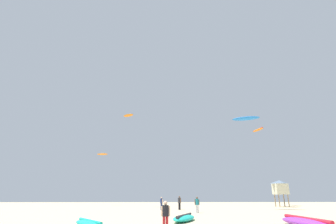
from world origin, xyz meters
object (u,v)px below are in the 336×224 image
at_px(kite_grounded_near, 184,218).
at_px(kite_aloft_0, 246,119).
at_px(lifeguard_tower, 280,187).
at_px(kite_aloft_3, 128,115).
at_px(person_midground, 197,203).
at_px(kite_grounded_far, 306,223).
at_px(person_right, 162,202).
at_px(kite_grounded_mid, 90,224).
at_px(person_foreground, 165,214).
at_px(person_left, 179,202).
at_px(kite_aloft_4, 102,154).
at_px(kite_aloft_1, 258,130).

bearing_deg(kite_grounded_near, kite_aloft_0, 55.27).
height_order(lifeguard_tower, kite_aloft_3, kite_aloft_3).
height_order(person_midground, kite_grounded_far, person_midground).
xyz_separation_m(person_right, kite_grounded_mid, (-4.25, -18.25, -0.71)).
relative_size(person_foreground, kite_aloft_3, 0.72).
relative_size(person_left, kite_aloft_4, 0.75).
xyz_separation_m(person_foreground, person_right, (-0.23, 20.02, 0.03)).
bearing_deg(kite_aloft_1, kite_aloft_4, 176.60).
xyz_separation_m(person_midground, lifeguard_tower, (15.59, 13.72, 2.09)).
distance_m(person_midground, kite_aloft_1, 27.80).
height_order(person_right, kite_aloft_0, kite_aloft_0).
bearing_deg(kite_grounded_mid, kite_grounded_far, -1.82).
bearing_deg(person_left, kite_grounded_near, -129.58).
height_order(kite_aloft_1, kite_aloft_4, kite_aloft_1).
bearing_deg(person_foreground, kite_aloft_1, -45.85).
relative_size(lifeguard_tower, kite_aloft_3, 1.94).
relative_size(person_foreground, kite_grounded_mid, 0.40).
relative_size(lifeguard_tower, kite_aloft_1, 1.16).
xyz_separation_m(person_foreground, kite_aloft_1, (18.83, 33.83, 13.21)).
xyz_separation_m(person_left, kite_aloft_1, (16.72, 13.49, 13.12)).
distance_m(person_right, kite_grounded_far, 20.54).
bearing_deg(person_foreground, lifeguard_tower, -50.94).
bearing_deg(person_right, kite_aloft_0, -32.84).
height_order(person_left, person_right, person_left).
relative_size(kite_aloft_3, kite_aloft_4, 0.94).
bearing_deg(kite_aloft_1, lifeguard_tower, -85.68).
bearing_deg(kite_grounded_near, kite_aloft_3, 108.64).
height_order(lifeguard_tower, kite_aloft_0, kite_aloft_0).
relative_size(kite_aloft_0, kite_aloft_1, 1.13).
xyz_separation_m(kite_aloft_3, kite_aloft_4, (-5.71, 7.31, -5.79)).
distance_m(kite_grounded_far, kite_aloft_1, 36.82).
bearing_deg(kite_aloft_3, person_right, -54.16).
bearing_deg(kite_aloft_1, kite_aloft_0, -117.38).
height_order(person_foreground, kite_grounded_far, person_foreground).
bearing_deg(kite_aloft_4, kite_aloft_3, -51.98).
height_order(person_left, kite_aloft_4, kite_aloft_4).
relative_size(person_right, kite_grounded_near, 0.37).
distance_m(kite_grounded_near, kite_grounded_mid, 7.01).
height_order(person_midground, kite_aloft_0, kite_aloft_0).
xyz_separation_m(kite_grounded_far, kite_aloft_3, (-14.58, 27.00, 14.96)).
height_order(person_foreground, kite_aloft_1, kite_aloft_1).
xyz_separation_m(person_foreground, kite_grounded_near, (1.46, 5.49, -0.66)).
bearing_deg(kite_aloft_3, kite_grounded_far, -61.62).
bearing_deg(lifeguard_tower, kite_aloft_0, -133.68).
bearing_deg(kite_aloft_0, person_midground, -143.55).
bearing_deg(person_foreground, kite_grounded_mid, 51.73).
relative_size(person_right, kite_aloft_3, 0.75).
bearing_deg(kite_aloft_0, kite_grounded_near, -124.73).
xyz_separation_m(kite_aloft_0, kite_aloft_1, (6.73, 12.99, 1.56)).
height_order(kite_aloft_1, kite_aloft_3, kite_aloft_3).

